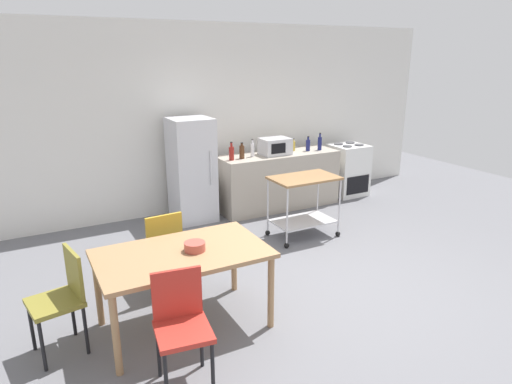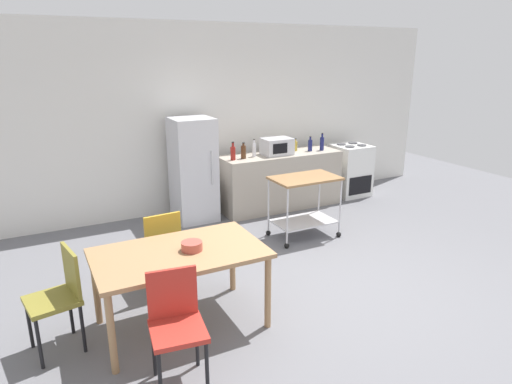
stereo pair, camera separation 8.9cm
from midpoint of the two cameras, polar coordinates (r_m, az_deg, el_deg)
name	(u,v)px [view 1 (the left image)]	position (r m, az deg, el deg)	size (l,w,h in m)	color
ground_plane	(330,287)	(5.03, 8.89, -11.91)	(12.00, 12.00, 0.00)	slate
back_wall	(211,118)	(7.27, -6.05, 9.32)	(8.40, 0.12, 2.90)	silver
kitchen_counter	(278,180)	(7.34, 2.51, 1.49)	(2.00, 0.64, 0.90)	#A89E8E
dining_table	(182,260)	(4.10, -9.97, -8.50)	(1.50, 0.90, 0.75)	#A37A51
chair_mustard	(162,245)	(4.81, -12.46, -6.66)	(0.43, 0.43, 0.89)	gold
chair_olive	(62,295)	(4.14, -24.03, -11.89)	(0.47, 0.47, 0.89)	olive
chair_red	(181,321)	(3.52, -10.25, -15.91)	(0.45, 0.45, 0.89)	#B72D23
stove_oven	(347,170)	(8.16, 11.25, 2.81)	(0.60, 0.61, 0.92)	white
refrigerator	(192,170)	(6.74, -8.56, 2.77)	(0.60, 0.63, 1.55)	silver
kitchen_cart	(304,197)	(6.11, 5.69, -0.59)	(0.91, 0.57, 0.85)	olive
bottle_sesame_oil	(231,153)	(6.75, -3.52, 5.00)	(0.08, 0.08, 0.28)	maroon
bottle_soy_sauce	(242,152)	(6.84, -2.18, 5.14)	(0.08, 0.08, 0.25)	#4C2D19
bottle_olive_oil	(252,150)	(6.97, -0.82, 5.42)	(0.06, 0.06, 0.28)	silver
microwave	(275,146)	(7.13, 2.09, 5.84)	(0.46, 0.35, 0.26)	silver
bottle_sparkling_water	(293,146)	(7.44, 4.40, 5.91)	(0.07, 0.07, 0.20)	gold
bottle_wine	(308,145)	(7.44, 6.29, 5.98)	(0.07, 0.07, 0.24)	navy
bottle_soda	(320,143)	(7.53, 7.78, 6.19)	(0.07, 0.07, 0.29)	navy
fruit_bowl	(195,247)	(4.05, -8.44, -6.88)	(0.19, 0.19, 0.08)	#B24C3F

